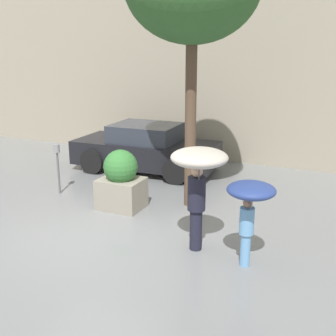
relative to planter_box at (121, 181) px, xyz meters
name	(u,v)px	position (x,y,z in m)	size (l,w,h in m)	color
ground_plane	(94,236)	(0.26, -1.53, -0.63)	(40.00, 40.00, 0.00)	slate
building_facade	(207,64)	(0.26, 4.97, 2.37)	(18.00, 0.30, 6.00)	#9E937F
planter_box	(121,181)	(0.00, 0.00, 0.00)	(0.96, 0.78, 1.35)	gray
person_adult	(199,171)	(2.29, -1.30, 0.88)	(0.97, 0.97, 1.90)	#1E1E2D
person_child	(250,200)	(3.23, -1.50, 0.56)	(0.77, 0.77, 1.49)	#669ED1
parked_car_near	(146,149)	(-0.86, 2.91, 0.01)	(4.17, 2.07, 1.37)	black
parking_meter	(57,158)	(-1.90, 0.22, 0.27)	(0.14, 0.14, 1.25)	#595B60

